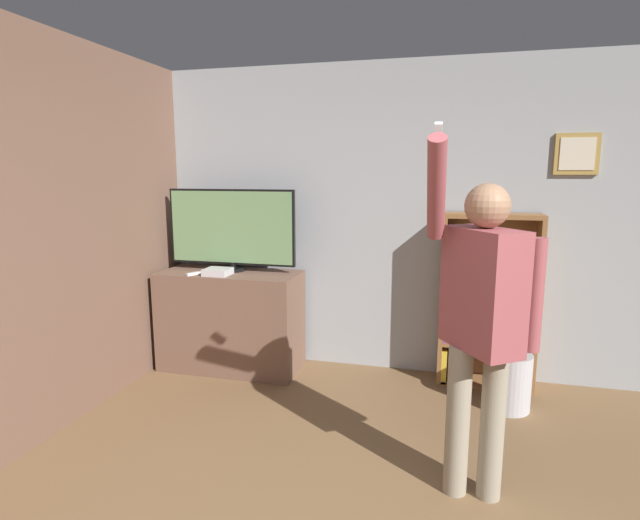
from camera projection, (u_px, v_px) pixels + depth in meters
wall_back at (414, 221)px, 4.34m from camera, size 6.51×0.09×2.70m
wall_side_brick at (53, 236)px, 3.36m from camera, size 0.06×4.76×2.70m
tv_ledge at (231, 320)px, 4.52m from camera, size 1.25×0.55×0.89m
television at (232, 229)px, 4.45m from camera, size 1.18×0.22×0.73m
game_console at (218, 272)px, 4.33m from camera, size 0.22×0.20×0.06m
remote_loose at (194, 274)px, 4.33m from camera, size 0.10×0.14×0.02m
bookshelf at (479, 304)px, 4.14m from camera, size 0.77×0.28×1.45m
person at (481, 313)px, 2.60m from camera, size 0.59×0.57×2.00m
waste_bin at (508, 381)px, 3.76m from camera, size 0.33×0.33×0.43m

